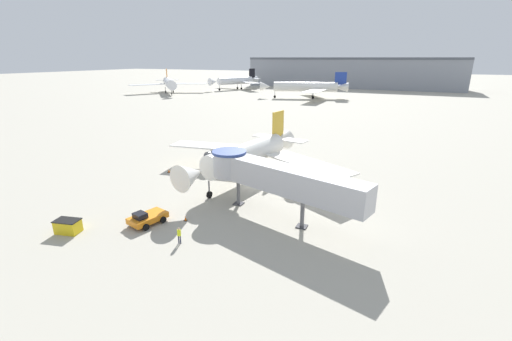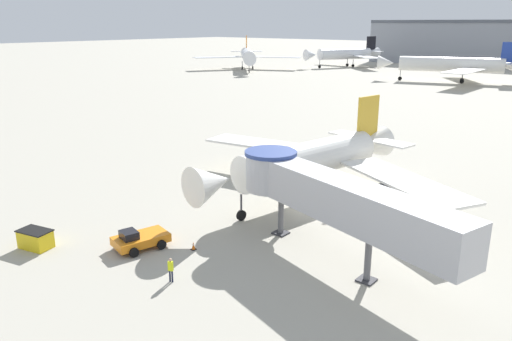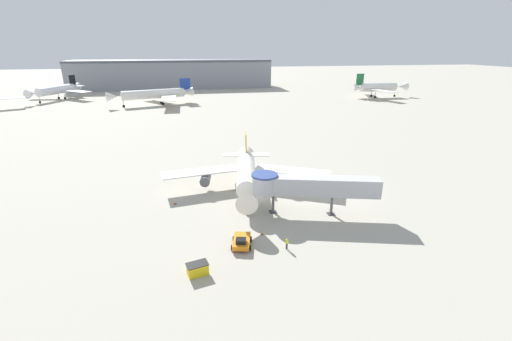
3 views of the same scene
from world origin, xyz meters
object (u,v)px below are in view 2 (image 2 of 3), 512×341
main_airplane (313,159)px  pushback_tug_orange (140,239)px  traffic_cone_port_wing (200,176)px  ground_crew_marshaller (171,268)px  background_jet_orange_tail (248,55)px  service_container_yellow (36,239)px  jet_bridge (326,194)px  background_jet_blue_tail (454,65)px  traffic_cone_near_nose (193,246)px  background_jet_black_tail (346,54)px

main_airplane → pushback_tug_orange: bearing=-92.4°
traffic_cone_port_wing → ground_crew_marshaller: (14.60, -16.70, 0.65)m
pushback_tug_orange → background_jet_orange_tail: background_jet_orange_tail is taller
service_container_yellow → traffic_cone_port_wing: (-3.01, 19.71, -0.39)m
jet_bridge → ground_crew_marshaller: bearing=-105.5°
ground_crew_marshaller → background_jet_orange_tail: 150.19m
background_jet_blue_tail → background_jet_orange_tail: 69.27m
traffic_cone_port_wing → traffic_cone_near_nose: bearing=-45.7°
jet_bridge → main_airplane: bearing=143.0°
background_jet_blue_tail → traffic_cone_port_wing: bearing=-12.5°
ground_crew_marshaller → background_jet_orange_tail: bearing=-73.1°
ground_crew_marshaller → background_jet_blue_tail: background_jet_blue_tail is taller
ground_crew_marshaller → background_jet_black_tail: 167.59m
traffic_cone_near_nose → background_jet_orange_tail: size_ratio=0.02×
traffic_cone_near_nose → background_jet_black_tail: (-71.49, 146.18, 4.55)m
jet_bridge → pushback_tug_orange: 14.07m
background_jet_orange_tail → background_jet_black_tail: size_ratio=0.94×
traffic_cone_port_wing → background_jet_blue_tail: 108.43m
ground_crew_marshaller → jet_bridge: bearing=-143.0°
service_container_yellow → background_jet_blue_tail: (-13.53, 127.53, 4.17)m
main_airplane → background_jet_blue_tail: bearing=111.9°
pushback_tug_orange → background_jet_orange_tail: bearing=141.0°
jet_bridge → traffic_cone_port_wing: (-20.21, 7.43, -4.45)m
jet_bridge → service_container_yellow: bearing=-128.8°
traffic_cone_near_nose → background_jet_blue_tail: size_ratio=0.02×
traffic_cone_port_wing → background_jet_orange_tail: bearing=128.3°
jet_bridge → service_container_yellow: jet_bridge is taller
traffic_cone_near_nose → background_jet_orange_tail: background_jet_orange_tail is taller
traffic_cone_port_wing → pushback_tug_orange: bearing=-58.9°
traffic_cone_port_wing → main_airplane: bearing=11.3°
pushback_tug_orange → background_jet_blue_tail: (-19.46, 122.64, 4.17)m
traffic_cone_near_nose → background_jet_black_tail: size_ratio=0.02×
background_jet_blue_tail → background_jet_orange_tail: size_ratio=1.25×
jet_bridge → background_jet_black_tail: size_ratio=0.59×
jet_bridge → service_container_yellow: size_ratio=7.03×
jet_bridge → background_jet_orange_tail: size_ratio=0.63×
jet_bridge → background_jet_black_tail: background_jet_black_tail is taller
pushback_tug_orange → background_jet_blue_tail: background_jet_blue_tail is taller
traffic_cone_port_wing → ground_crew_marshaller: bearing=-48.9°
traffic_cone_port_wing → background_jet_blue_tail: background_jet_blue_tail is taller
jet_bridge → background_jet_black_tail: (-79.48, 141.11, 0.08)m
main_airplane → traffic_cone_port_wing: bearing=-159.2°
background_jet_blue_tail → background_jet_orange_tail: bearing=-101.8°
traffic_cone_near_nose → ground_crew_marshaller: (2.38, -4.21, 0.67)m
background_jet_orange_tail → background_jet_black_tail: bearing=16.1°
main_airplane → jet_bridge: 12.56m
background_jet_blue_tail → main_airplane: bearing=-5.6°
pushback_tug_orange → background_jet_blue_tail: bearing=112.5°
traffic_cone_near_nose → background_jet_blue_tail: bearing=100.7°
service_container_yellow → ground_crew_marshaller: bearing=14.6°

